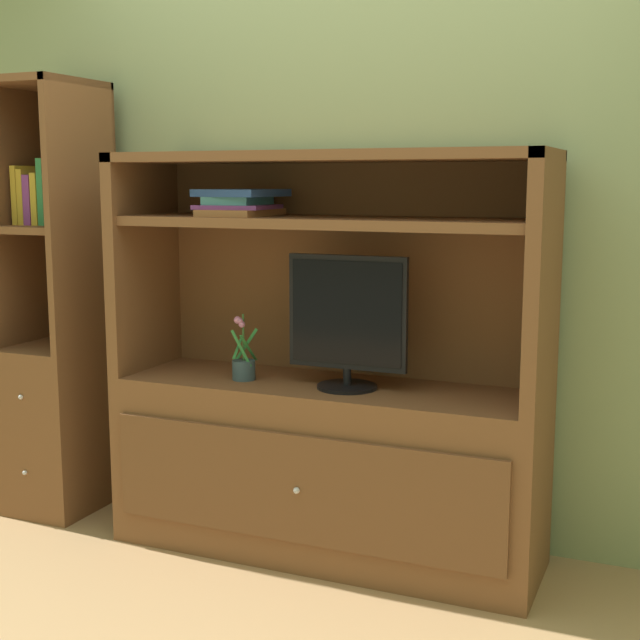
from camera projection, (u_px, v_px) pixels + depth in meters
name	position (u px, v px, depth m)	size (l,w,h in m)	color
ground_plane	(280.00, 595.00, 3.04)	(8.00, 8.00, 0.00)	tan
painted_rear_wall	(359.00, 185.00, 3.50)	(6.00, 0.10, 2.80)	#8C9E6B
media_console	(326.00, 426.00, 3.33)	(1.63, 0.51, 1.52)	brown
tv_monitor	(347.00, 321.00, 3.19)	(0.45, 0.22, 0.49)	black
potted_plant	(243.00, 365.00, 3.36)	(0.10, 0.11, 0.25)	#384C56
magazine_stack	(240.00, 202.00, 3.33)	(0.30, 0.34, 0.10)	#A56638
bookshelf_tall	(57.00, 366.00, 3.80)	(0.38, 0.45, 1.83)	brown
upright_book_row	(42.00, 197.00, 3.69)	(0.22, 0.15, 0.28)	gold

